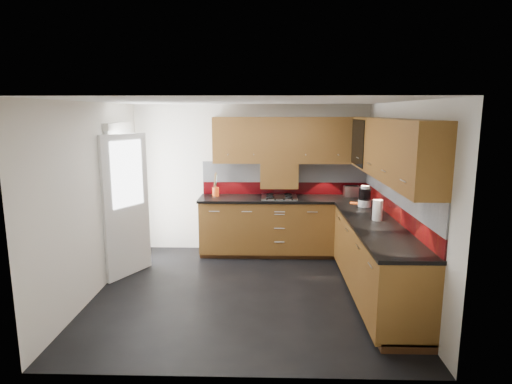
{
  "coord_description": "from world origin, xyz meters",
  "views": [
    {
      "loc": [
        0.27,
        -5.16,
        2.27
      ],
      "look_at": [
        0.11,
        0.65,
        1.19
      ],
      "focal_mm": 30.0,
      "sensor_mm": 36.0,
      "label": 1
    }
  ],
  "objects_px": {
    "gas_hob": "(279,197)",
    "utensil_pot": "(216,190)",
    "toaster": "(351,191)",
    "food_processor": "(365,197)"
  },
  "relations": [
    {
      "from": "gas_hob",
      "to": "utensil_pot",
      "type": "distance_m",
      "value": 1.04
    },
    {
      "from": "food_processor",
      "to": "toaster",
      "type": "bearing_deg",
      "value": 93.53
    },
    {
      "from": "toaster",
      "to": "food_processor",
      "type": "distance_m",
      "value": 0.74
    },
    {
      "from": "toaster",
      "to": "gas_hob",
      "type": "bearing_deg",
      "value": -172.87
    },
    {
      "from": "gas_hob",
      "to": "food_processor",
      "type": "distance_m",
      "value": 1.35
    },
    {
      "from": "utensil_pot",
      "to": "toaster",
      "type": "distance_m",
      "value": 2.19
    },
    {
      "from": "gas_hob",
      "to": "food_processor",
      "type": "bearing_deg",
      "value": -26.23
    },
    {
      "from": "gas_hob",
      "to": "toaster",
      "type": "relative_size",
      "value": 2.29
    },
    {
      "from": "food_processor",
      "to": "utensil_pot",
      "type": "bearing_deg",
      "value": 161.84
    },
    {
      "from": "gas_hob",
      "to": "toaster",
      "type": "distance_m",
      "value": 1.17
    }
  ]
}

